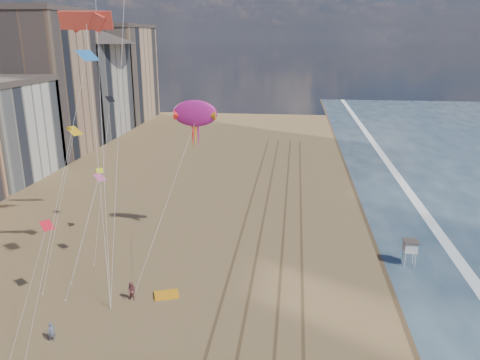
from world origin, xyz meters
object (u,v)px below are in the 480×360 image
object	(u,v)px
lifeguard_stand	(410,246)
show_kite	(195,114)
grounded_kite	(166,295)
kite_flyer_b	(132,292)
kite_flyer_a	(52,332)

from	to	relation	value
lifeguard_stand	show_kite	size ratio (longest dim) A/B	0.14
lifeguard_stand	show_kite	distance (m)	26.91
grounded_kite	show_kite	xyz separation A→B (m)	(0.67, 11.75, 15.24)
show_kite	kite_flyer_b	xyz separation A→B (m)	(-3.58, -12.93, -14.44)
show_kite	kite_flyer_b	distance (m)	19.71
kite_flyer_b	grounded_kite	bearing A→B (deg)	36.02
grounded_kite	kite_flyer_a	size ratio (longest dim) A/B	1.33
lifeguard_stand	kite_flyer_a	bearing A→B (deg)	-151.57
show_kite	grounded_kite	bearing A→B (deg)	-93.26
lifeguard_stand	kite_flyer_b	distance (m)	28.82
grounded_kite	kite_flyer_a	bearing A→B (deg)	-152.49
grounded_kite	kite_flyer_b	distance (m)	3.24
show_kite	kite_flyer_a	distance (m)	25.57
lifeguard_stand	grounded_kite	world-z (taller)	lifeguard_stand
lifeguard_stand	kite_flyer_a	distance (m)	35.47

